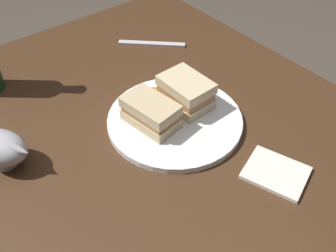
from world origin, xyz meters
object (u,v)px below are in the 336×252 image
(plate, at_px, (175,120))
(gravy_boat, at_px, (1,148))
(sandwich_half_right, at_px, (151,113))
(sandwich_half_left, at_px, (186,92))
(napkin, at_px, (276,173))
(fork, at_px, (152,44))

(plate, relative_size, gravy_boat, 2.16)
(sandwich_half_right, relative_size, gravy_boat, 0.93)
(plate, xyz_separation_m, sandwich_half_left, (-0.02, 0.05, 0.04))
(napkin, relative_size, fork, 0.61)
(plate, relative_size, napkin, 2.58)
(gravy_boat, bearing_deg, napkin, 48.53)
(fork, bearing_deg, sandwich_half_right, -83.46)
(fork, bearing_deg, plate, -74.33)
(napkin, xyz_separation_m, fork, (-0.50, 0.09, -0.00))
(plate, bearing_deg, gravy_boat, -108.74)
(plate, xyz_separation_m, sandwich_half_right, (-0.02, -0.05, 0.03))
(sandwich_half_left, distance_m, napkin, 0.25)
(sandwich_half_left, height_order, fork, sandwich_half_left)
(sandwich_half_left, height_order, sandwich_half_right, sandwich_half_left)
(gravy_boat, distance_m, fork, 0.50)
(gravy_boat, height_order, napkin, gravy_boat)
(gravy_boat, xyz_separation_m, napkin, (0.33, 0.38, -0.04))
(sandwich_half_left, bearing_deg, gravy_boat, -103.36)
(gravy_boat, bearing_deg, sandwich_half_left, 76.64)
(sandwich_half_right, height_order, fork, sandwich_half_right)
(plate, distance_m, fork, 0.31)
(plate, relative_size, sandwich_half_right, 2.32)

